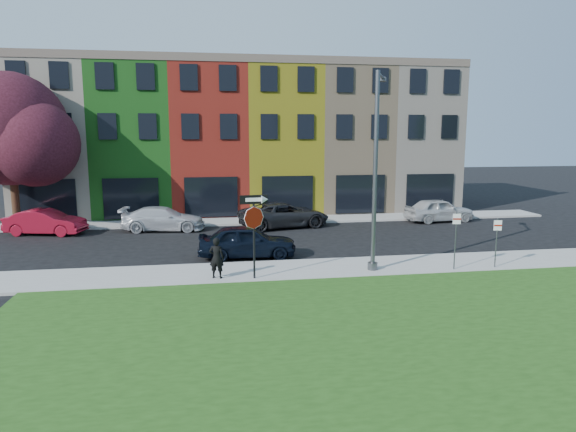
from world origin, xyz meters
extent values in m
plane|color=black|center=(0.00, 0.00, 0.00)|extent=(120.00, 120.00, 0.00)
cube|color=#989590|center=(2.00, 3.00, 0.06)|extent=(40.00, 3.00, 0.12)
cube|color=#989590|center=(-3.00, 15.00, 0.06)|extent=(40.00, 2.40, 0.12)
cube|color=beige|center=(-15.00, 21.20, 5.00)|extent=(5.00, 10.00, 10.00)
cube|color=#298323|center=(-10.00, 21.20, 5.00)|extent=(5.00, 10.00, 10.00)
cube|color=red|center=(-5.00, 21.20, 5.00)|extent=(5.00, 10.00, 10.00)
cube|color=gold|center=(0.00, 21.20, 5.00)|extent=(5.00, 10.00, 10.00)
cube|color=tan|center=(5.00, 21.20, 5.00)|extent=(5.00, 10.00, 10.00)
cube|color=beige|center=(10.00, 21.20, 5.00)|extent=(5.00, 10.00, 10.00)
cube|color=black|center=(-2.50, 16.14, 1.50)|extent=(30.00, 0.12, 2.60)
cylinder|color=black|center=(-3.61, 1.90, 1.69)|extent=(0.08, 0.08, 3.15)
cylinder|color=white|center=(-3.61, 1.88, 2.48)|extent=(0.88, 0.10, 0.88)
cylinder|color=maroon|center=(-3.61, 1.85, 2.48)|extent=(0.84, 0.09, 0.84)
cube|color=black|center=(-3.61, 1.88, 3.17)|extent=(1.05, 0.13, 0.34)
cube|color=white|center=(-3.61, 1.85, 3.17)|extent=(0.66, 0.07, 0.14)
imported|color=black|center=(-5.03, 2.15, 0.91)|extent=(0.79, 0.71, 1.58)
imported|color=black|center=(-3.57, 5.69, 0.75)|extent=(2.20, 4.59, 1.51)
imported|color=maroon|center=(-14.22, 12.78, 0.71)|extent=(3.40, 4.97, 1.42)
imported|color=silver|center=(-7.83, 12.93, 0.69)|extent=(2.80, 5.11, 1.38)
imported|color=black|center=(-0.74, 12.88, 0.75)|extent=(4.79, 6.48, 1.51)
imported|color=beige|center=(9.32, 13.20, 0.74)|extent=(2.58, 4.70, 1.49)
cylinder|color=#4D4F52|center=(1.27, 2.34, 4.07)|extent=(0.18, 0.18, 7.90)
cylinder|color=#4D4F52|center=(1.27, 2.34, 0.27)|extent=(0.40, 0.40, 0.30)
cylinder|color=#4D4F52|center=(1.69, 3.25, 7.92)|extent=(0.95, 1.87, 0.12)
cube|color=#4D4F52|center=(2.15, 4.25, 7.87)|extent=(0.46, 0.60, 0.16)
cylinder|color=#4D4F52|center=(4.60, 1.90, 1.33)|extent=(0.05, 0.05, 2.43)
cube|color=white|center=(4.60, 1.87, 2.21)|extent=(0.32, 0.08, 0.42)
cube|color=maroon|center=(4.60, 1.85, 2.21)|extent=(0.32, 0.07, 0.06)
cylinder|color=#4D4F52|center=(6.42, 1.90, 1.15)|extent=(0.05, 0.05, 2.06)
cube|color=white|center=(6.42, 1.87, 1.89)|extent=(0.32, 0.09, 0.42)
cube|color=maroon|center=(6.42, 1.85, 1.89)|extent=(0.31, 0.08, 0.06)
cylinder|color=black|center=(-16.33, 14.70, 1.85)|extent=(0.44, 0.44, 3.45)
sphere|color=black|center=(-16.33, 14.70, 5.83)|extent=(6.45, 6.45, 6.45)
sphere|color=black|center=(-14.72, 13.73, 5.02)|extent=(4.83, 4.83, 4.83)
sphere|color=black|center=(-16.01, 15.34, 6.96)|extent=(3.87, 3.87, 3.87)
camera|label=1|loc=(-5.42, -17.13, 5.70)|focal=32.00mm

